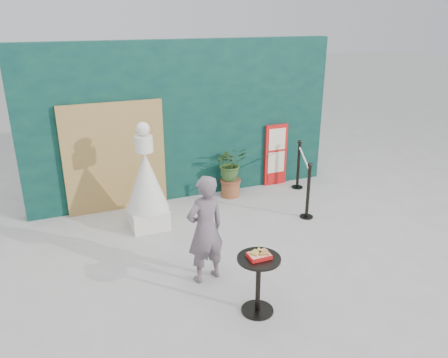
{
  "coord_description": "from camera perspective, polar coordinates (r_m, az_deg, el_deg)",
  "views": [
    {
      "loc": [
        -2.44,
        -4.7,
        3.42
      ],
      "look_at": [
        0.0,
        1.2,
        1.0
      ],
      "focal_mm": 35.0,
      "sensor_mm": 36.0,
      "label": 1
    }
  ],
  "objects": [
    {
      "name": "back_wall",
      "position": [
        8.44,
        -5.11,
        7.53
      ],
      "size": [
        6.0,
        0.3,
        3.0
      ],
      "primitive_type": "cube",
      "color": "#092B2C",
      "rests_on": "ground"
    },
    {
      "name": "stanchion_barrier",
      "position": [
        8.47,
        10.27,
        0.2
      ],
      "size": [
        0.84,
        1.54,
        1.03
      ],
      "color": "black",
      "rests_on": "ground"
    },
    {
      "name": "planter",
      "position": [
        8.55,
        0.86,
        1.47
      ],
      "size": [
        0.61,
        0.52,
        1.03
      ],
      "color": "#955230",
      "rests_on": "ground"
    },
    {
      "name": "bamboo_fence",
      "position": [
        8.08,
        -14.04,
        2.7
      ],
      "size": [
        1.8,
        0.08,
        2.0
      ],
      "primitive_type": "cube",
      "color": "tan",
      "rests_on": "ground"
    },
    {
      "name": "ground",
      "position": [
        6.3,
        4.27,
        -12.16
      ],
      "size": [
        60.0,
        60.0,
        0.0
      ],
      "primitive_type": "plane",
      "color": "#ADAAA5",
      "rests_on": "ground"
    },
    {
      "name": "menu_board",
      "position": [
        9.22,
        6.77,
        3.13
      ],
      "size": [
        0.5,
        0.07,
        1.3
      ],
      "color": "red",
      "rests_on": "ground"
    },
    {
      "name": "cafe_table",
      "position": [
        5.33,
        4.51,
        -12.53
      ],
      "size": [
        0.52,
        0.52,
        0.75
      ],
      "color": "black",
      "rests_on": "ground"
    },
    {
      "name": "statue",
      "position": [
        7.36,
        -10.08,
        -0.89
      ],
      "size": [
        0.71,
        0.71,
        1.83
      ],
      "color": "white",
      "rests_on": "ground"
    },
    {
      "name": "food_basket",
      "position": [
        5.18,
        4.61,
        -9.84
      ],
      "size": [
        0.26,
        0.19,
        0.11
      ],
      "color": "red",
      "rests_on": "cafe_table"
    },
    {
      "name": "woman",
      "position": [
        5.8,
        -2.45,
        -6.59
      ],
      "size": [
        0.61,
        0.47,
        1.51
      ],
      "primitive_type": "imported",
      "rotation": [
        0.0,
        0.0,
        3.35
      ],
      "color": "#675860",
      "rests_on": "ground"
    }
  ]
}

